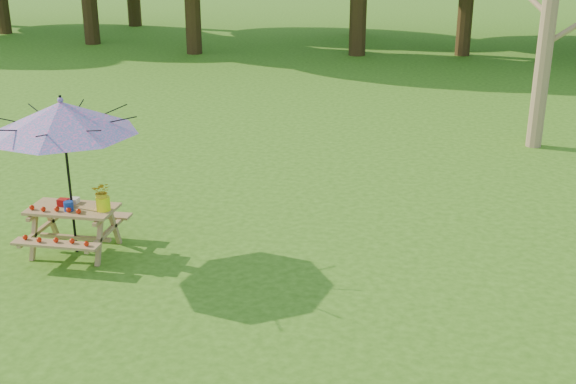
# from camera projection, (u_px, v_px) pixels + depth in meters

# --- Properties ---
(picnic_table) EXTENTS (1.20, 1.32, 0.67)m
(picnic_table) POSITION_uv_depth(u_px,v_px,m) (75.00, 230.00, 10.10)
(picnic_table) COLOR #AD8A4E
(picnic_table) RESTS_ON ground
(patio_umbrella) EXTENTS (2.30, 2.30, 2.25)m
(patio_umbrella) POSITION_uv_depth(u_px,v_px,m) (62.00, 118.00, 9.54)
(patio_umbrella) COLOR black
(patio_umbrella) RESTS_ON ground
(produce_bins) EXTENTS (0.29, 0.42, 0.13)m
(produce_bins) POSITION_uv_depth(u_px,v_px,m) (68.00, 204.00, 9.98)
(produce_bins) COLOR #A90D0D
(produce_bins) RESTS_ON picnic_table
(tomatoes_row) EXTENTS (0.77, 0.13, 0.07)m
(tomatoes_row) POSITION_uv_depth(u_px,v_px,m) (56.00, 209.00, 9.83)
(tomatoes_row) COLOR red
(tomatoes_row) RESTS_ON picnic_table
(flower_bucket) EXTENTS (0.30, 0.28, 0.42)m
(flower_bucket) POSITION_uv_depth(u_px,v_px,m) (102.00, 195.00, 9.81)
(flower_bucket) COLOR #FDFF0D
(flower_bucket) RESTS_ON picnic_table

